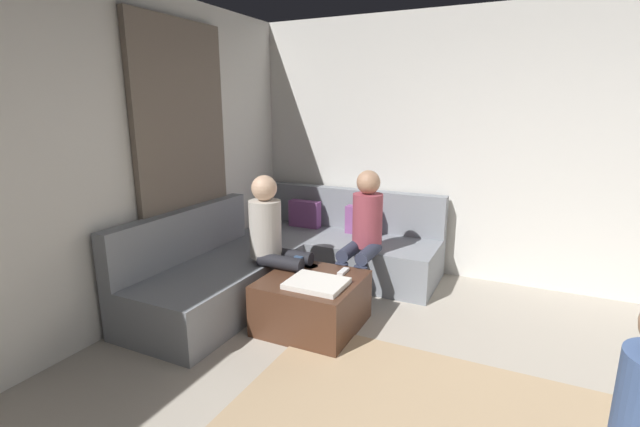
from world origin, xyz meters
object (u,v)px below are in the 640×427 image
game_remote (343,271)px  ottoman (312,302)px  coffee_mug (299,262)px  person_on_couch_side (275,238)px  sectional_couch (290,259)px  person_on_couch_back (364,230)px

game_remote → ottoman: bearing=-129.3°
coffee_mug → person_on_couch_side: size_ratio=0.08×
sectional_couch → person_on_couch_side: person_on_couch_side is taller
ottoman → person_on_couch_side: size_ratio=0.63×
person_on_couch_side → game_remote: bearing=95.6°
person_on_couch_back → sectional_couch: bearing=4.2°
person_on_couch_back → game_remote: bearing=91.5°
game_remote → person_on_couch_back: bearing=91.5°
ottoman → person_on_couch_side: (-0.44, 0.16, 0.45)m
person_on_couch_back → person_on_couch_side: 0.83m
sectional_couch → game_remote: 0.90m
game_remote → person_on_couch_side: bearing=-174.4°
coffee_mug → person_on_couch_back: bearing=54.9°
game_remote → person_on_couch_back: person_on_couch_back is taller
sectional_couch → person_on_couch_side: (0.15, -0.52, 0.38)m
coffee_mug → game_remote: (0.40, 0.04, -0.04)m
coffee_mug → person_on_couch_back: 0.70m
sectional_couch → coffee_mug: bearing=-53.7°
game_remote → person_on_couch_side: person_on_couch_side is taller
game_remote → person_on_couch_side: (-0.62, -0.06, 0.23)m
coffee_mug → person_on_couch_back: person_on_couch_back is taller
sectional_couch → coffee_mug: 0.64m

